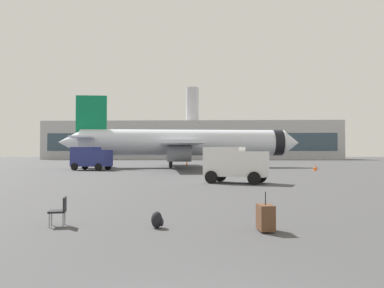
# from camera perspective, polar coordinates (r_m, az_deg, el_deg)

# --- Properties ---
(airplane_at_gate) EXTENTS (35.77, 32.34, 10.50)m
(airplane_at_gate) POSITION_cam_1_polar(r_m,az_deg,el_deg) (56.14, -1.43, 0.18)
(airplane_at_gate) COLOR silver
(airplane_at_gate) RESTS_ON ground
(service_truck) EXTENTS (5.21, 3.56, 2.90)m
(service_truck) POSITION_cam_1_polar(r_m,az_deg,el_deg) (49.14, -14.90, -1.95)
(service_truck) COLOR navy
(service_truck) RESTS_ON ground
(cargo_van) EXTENTS (4.82, 3.53, 2.60)m
(cargo_van) POSITION_cam_1_polar(r_m,az_deg,el_deg) (27.61, 6.50, -2.84)
(cargo_van) COLOR white
(cargo_van) RESTS_ON ground
(safety_cone_near) EXTENTS (0.44, 0.44, 0.77)m
(safety_cone_near) POSITION_cam_1_polar(r_m,az_deg,el_deg) (66.12, -0.78, -2.88)
(safety_cone_near) COLOR #F2590C
(safety_cone_near) RESTS_ON ground
(safety_cone_mid) EXTENTS (0.44, 0.44, 0.65)m
(safety_cone_mid) POSITION_cam_1_polar(r_m,az_deg,el_deg) (48.76, 17.91, -3.45)
(safety_cone_mid) COLOR #F2590C
(safety_cone_mid) RESTS_ON ground
(safety_cone_far) EXTENTS (0.44, 0.44, 0.71)m
(safety_cone_far) POSITION_cam_1_polar(r_m,az_deg,el_deg) (51.72, 18.05, -3.29)
(safety_cone_far) COLOR #F2590C
(safety_cone_far) RESTS_ON ground
(rolling_suitcase) EXTENTS (0.47, 0.68, 1.10)m
(rolling_suitcase) POSITION_cam_1_polar(r_m,az_deg,el_deg) (10.94, 10.97, -10.74)
(rolling_suitcase) COLOR brown
(rolling_suitcase) RESTS_ON ground
(traveller_backpack) EXTENTS (0.36, 0.40, 0.48)m
(traveller_backpack) POSITION_cam_1_polar(r_m,az_deg,el_deg) (11.30, -5.23, -11.28)
(traveller_backpack) COLOR black
(traveller_backpack) RESTS_ON ground
(gate_chair) EXTENTS (0.58, 0.58, 0.86)m
(gate_chair) POSITION_cam_1_polar(r_m,az_deg,el_deg) (12.14, -19.18, -9.24)
(gate_chair) COLOR black
(gate_chair) RESTS_ON ground
(terminal_building) EXTENTS (96.00, 19.96, 24.41)m
(terminal_building) POSITION_cam_1_polar(r_m,az_deg,el_deg) (129.20, -0.07, 0.51)
(terminal_building) COLOR #B2B2B7
(terminal_building) RESTS_ON ground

